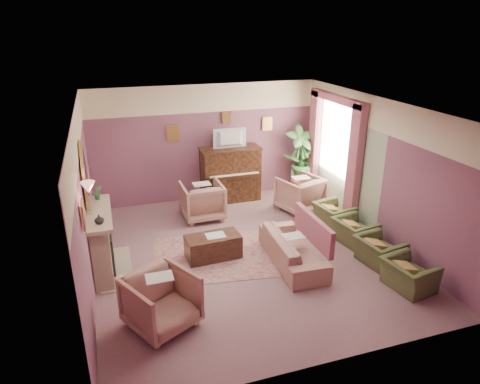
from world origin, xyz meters
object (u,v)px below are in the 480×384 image
object	(u,v)px
television	(231,137)
floral_armchair_right	(300,192)
sofa	(293,244)
olive_chair_c	(355,228)
coffee_table	(213,247)
olive_chair_d	(334,212)
floral_armchair_front	(161,299)
olive_chair_b	(379,247)
floral_armchair_left	(202,199)
piano	(230,175)
side_table	(301,179)
olive_chair_a	(409,270)

from	to	relation	value
television	floral_armchair_right	xyz separation A→B (m)	(1.34, -1.10, -1.14)
sofa	olive_chair_c	xyz separation A→B (m)	(1.47, 0.28, -0.04)
television	coffee_table	xyz separation A→B (m)	(-1.13, -2.58, -1.38)
floral_armchair_right	olive_chair_d	world-z (taller)	floral_armchair_right
floral_armchair_front	olive_chair_b	bearing A→B (deg)	7.36
sofa	olive_chair_c	size ratio (longest dim) A/B	2.38
coffee_table	olive_chair_d	world-z (taller)	olive_chair_d
floral_armchair_front	coffee_table	bearing A→B (deg)	54.25
olive_chair_d	floral_armchair_front	bearing A→B (deg)	-151.66
floral_armchair_right	olive_chair_c	size ratio (longest dim) A/B	1.18
floral_armchair_left	floral_armchair_front	xyz separation A→B (m)	(-1.40, -3.43, 0.00)
piano	television	size ratio (longest dim) A/B	1.75
coffee_table	floral_armchair_front	distance (m)	2.05
floral_armchair_right	olive_chair_c	xyz separation A→B (m)	(0.34, -1.79, -0.12)
floral_armchair_right	olive_chair_d	bearing A→B (deg)	-70.66
piano	coffee_table	world-z (taller)	piano
television	olive_chair_b	world-z (taller)	television
olive_chair_b	side_table	bearing A→B (deg)	86.81
sofa	floral_armchair_right	distance (m)	2.36
olive_chair_c	side_table	world-z (taller)	side_table
olive_chair_c	sofa	bearing A→B (deg)	-169.05
sofa	floral_armchair_front	world-z (taller)	floral_armchair_front
coffee_table	olive_chair_d	xyz separation A→B (m)	(2.81, 0.51, 0.11)
piano	floral_armchair_front	distance (m)	4.87
olive_chair_a	floral_armchair_right	bearing A→B (deg)	95.68
floral_armchair_left	floral_armchair_right	bearing A→B (deg)	-7.68
floral_armchair_right	olive_chair_b	world-z (taller)	floral_armchair_right
coffee_table	olive_chair_b	xyz separation A→B (m)	(2.81, -1.13, 0.11)
floral_armchair_front	side_table	world-z (taller)	floral_armchair_front
piano	television	world-z (taller)	television
floral_armchair_left	floral_armchair_right	xyz separation A→B (m)	(2.25, -0.30, 0.00)
floral_armchair_left	side_table	size ratio (longest dim) A/B	1.31
floral_armchair_left	olive_chair_c	bearing A→B (deg)	-38.94
floral_armchair_left	floral_armchair_front	bearing A→B (deg)	-112.25
floral_armchair_front	olive_chair_c	size ratio (longest dim) A/B	1.18
piano	olive_chair_a	xyz separation A→B (m)	(1.68, -4.58, -0.31)
television	side_table	distance (m)	2.27
piano	olive_chair_b	xyz separation A→B (m)	(1.68, -3.76, -0.31)
olive_chair_a	olive_chair_d	world-z (taller)	same
piano	olive_chair_b	bearing A→B (deg)	-65.88
television	olive_chair_a	distance (m)	4.99
floral_armchair_right	floral_armchair_front	xyz separation A→B (m)	(-3.66, -3.13, 0.00)
floral_armchair_left	olive_chair_b	bearing A→B (deg)	-48.35
coffee_table	side_table	size ratio (longest dim) A/B	1.43
sofa	olive_chair_d	xyz separation A→B (m)	(1.47, 1.10, -0.04)
olive_chair_a	side_table	world-z (taller)	side_table
floral_armchair_left	olive_chair_d	distance (m)	2.89
side_table	sofa	bearing A→B (deg)	-117.75
olive_chair_b	olive_chair_d	xyz separation A→B (m)	(0.00, 1.64, 0.00)
coffee_table	floral_armchair_left	world-z (taller)	floral_armchair_left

